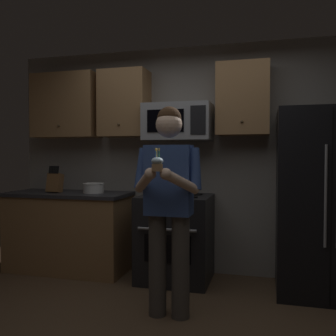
{
  "coord_description": "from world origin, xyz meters",
  "views": [
    {
      "loc": [
        0.81,
        -2.53,
        1.36
      ],
      "look_at": [
        0.01,
        0.46,
        1.25
      ],
      "focal_mm": 39.9,
      "sensor_mm": 36.0,
      "label": 1
    }
  ],
  "objects": [
    {
      "name": "refrigerator",
      "position": [
        1.35,
        1.32,
        0.9
      ],
      "size": [
        0.9,
        0.75,
        1.8
      ],
      "color": "black",
      "rests_on": "ground"
    },
    {
      "name": "bowl_large_white",
      "position": [
        -1.13,
        1.39,
        0.98
      ],
      "size": [
        0.25,
        0.25,
        0.11
      ],
      "color": "white",
      "rests_on": "counter_left"
    },
    {
      "name": "wall_back",
      "position": [
        0.0,
        1.75,
        1.3
      ],
      "size": [
        4.4,
        0.1,
        2.6
      ],
      "primitive_type": "cube",
      "color": "gray",
      "rests_on": "ground"
    },
    {
      "name": "person",
      "position": [
        0.02,
        0.45,
        1.0
      ],
      "size": [
        0.6,
        0.48,
        1.76
      ],
      "color": "#4C4742",
      "rests_on": "ground"
    },
    {
      "name": "counter_left",
      "position": [
        -1.45,
        1.38,
        0.46
      ],
      "size": [
        1.44,
        0.66,
        0.92
      ],
      "color": "#9E7247",
      "rests_on": "ground"
    },
    {
      "name": "knife_block",
      "position": [
        -1.6,
        1.33,
        1.04
      ],
      "size": [
        0.16,
        0.15,
        0.32
      ],
      "color": "brown",
      "rests_on": "counter_left"
    },
    {
      "name": "microwave",
      "position": [
        -0.15,
        1.48,
        1.72
      ],
      "size": [
        0.74,
        0.41,
        0.4
      ],
      "color": "#9EA0A5"
    },
    {
      "name": "cabinet_row_upper",
      "position": [
        -0.72,
        1.53,
        1.95
      ],
      "size": [
        2.78,
        0.36,
        0.76
      ],
      "color": "#9E7247"
    },
    {
      "name": "cupcake",
      "position": [
        0.02,
        0.12,
        1.29
      ],
      "size": [
        0.09,
        0.09,
        0.17
      ],
      "color": "#A87F56"
    },
    {
      "name": "oven_range",
      "position": [
        -0.15,
        1.36,
        0.46
      ],
      "size": [
        0.76,
        0.7,
        0.93
      ],
      "color": "black",
      "rests_on": "ground"
    }
  ]
}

